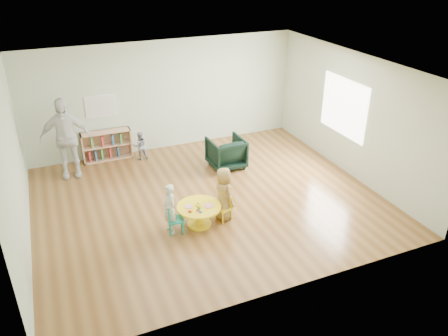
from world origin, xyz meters
The scene contains 11 objects.
room centered at (0.01, 0.00, 1.89)m, with size 7.10×7.00×2.80m.
activity_table centered at (-0.48, -0.81, 0.29)m, with size 0.84×0.84×0.46m.
kid_chair_left centered at (-1.00, -0.85, 0.29)m, with size 0.34×0.34×0.54m.
kid_chair_right centered at (0.06, -0.80, 0.27)m, with size 0.34×0.34×0.51m.
bookshelf centered at (-1.61, 2.86, 0.37)m, with size 1.20×0.30×0.75m.
alphabet_poster centered at (-1.60, 2.98, 1.35)m, with size 0.74×0.01×0.54m.
armchair centered at (0.97, 1.28, 0.37)m, with size 0.79×0.82×0.74m, color black.
child_left centered at (-1.05, -0.82, 0.50)m, with size 0.36×0.24×0.99m, color silver.
child_right centered at (0.05, -0.75, 0.54)m, with size 0.53×0.34×1.08m, color yellow.
toddler centered at (-0.84, 2.52, 0.36)m, with size 0.35×0.27×0.73m, color #1B2744.
adult_caretaker centered at (-2.54, 2.28, 0.94)m, with size 1.10×0.46×1.88m, color silver.
Camera 1 is at (-2.76, -7.45, 4.80)m, focal length 35.00 mm.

